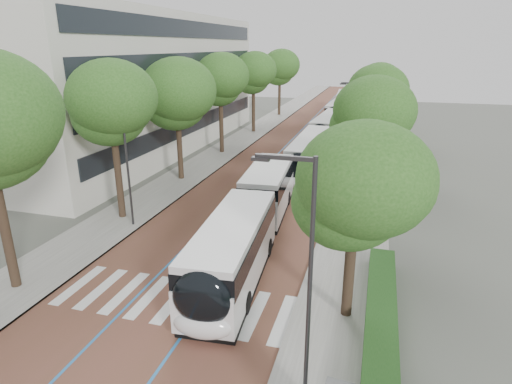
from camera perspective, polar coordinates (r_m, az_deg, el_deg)
ground at (r=19.49m, az=-12.74°, el=-15.46°), size 160.00×160.00×0.00m
road at (r=55.60m, az=7.16°, el=7.54°), size 11.00×140.00×0.02m
sidewalk_left at (r=57.19m, az=-0.34°, el=8.06°), size 4.00×140.00×0.12m
sidewalk_right at (r=54.97m, az=14.96°, el=6.97°), size 4.00×140.00×0.12m
kerb_left at (r=56.69m, az=1.52°, el=7.96°), size 0.20×140.00×0.14m
kerb_right at (r=55.03m, az=12.97°, el=7.15°), size 0.20×140.00×0.14m
zebra_crossing at (r=20.12m, az=-10.85°, el=-14.03°), size 10.55×3.60×0.01m
lane_line_left at (r=55.86m, az=5.53°, el=7.67°), size 0.12×126.00×0.01m
lane_line_right at (r=55.38m, az=8.81°, el=7.44°), size 0.12×126.00×0.01m
office_building at (r=50.41m, az=-18.02°, el=13.66°), size 18.11×40.00×14.00m
hedge at (r=17.34m, az=16.27°, el=-18.56°), size 1.20×14.00×0.80m
streetlight_near at (r=12.57m, az=6.47°, el=-9.93°), size 1.82×0.20×8.00m
streetlight_far at (r=36.44m, az=13.30°, el=8.90°), size 1.82×0.20×8.00m
lamp_post_left at (r=27.05m, az=-16.80°, el=3.69°), size 0.14×0.14×8.00m
trees_left at (r=40.96m, az=-6.95°, el=13.82°), size 6.27×61.05×10.30m
trees_right at (r=37.84m, az=15.25°, el=11.01°), size 5.61×47.40×8.76m
lead_bus at (r=23.76m, az=-0.76°, el=-3.92°), size 3.89×18.53×3.20m
bus_queued_0 at (r=38.37m, az=7.17°, el=4.86°), size 2.57×12.40×3.20m
bus_queued_1 at (r=51.09m, az=9.67°, el=8.26°), size 3.17×12.51×3.20m
bus_queued_2 at (r=64.59m, az=10.97°, el=10.39°), size 2.94×12.48×3.20m
bus_queued_3 at (r=77.42m, az=11.68°, el=11.71°), size 3.22×12.52×3.20m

